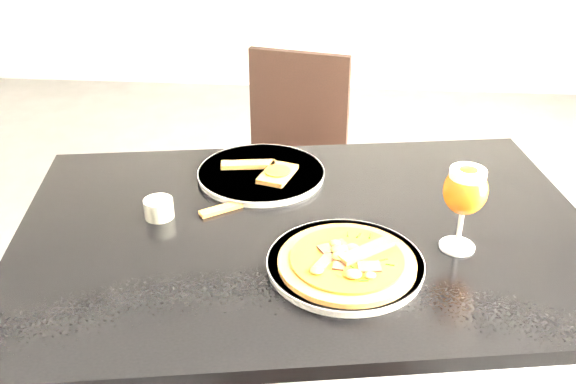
# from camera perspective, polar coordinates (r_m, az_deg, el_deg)

# --- Properties ---
(dining_table) EXTENTS (1.32, 0.99, 0.75)m
(dining_table) POSITION_cam_1_polar(r_m,az_deg,el_deg) (1.39, 1.55, -6.31)
(dining_table) COLOR black
(dining_table) RESTS_ON ground
(chair_far) EXTENTS (0.45, 0.45, 0.82)m
(chair_far) POSITION_cam_1_polar(r_m,az_deg,el_deg) (2.28, 0.15, 2.68)
(chair_far) COLOR black
(chair_far) RESTS_ON ground
(plate_main) EXTENTS (0.37, 0.37, 0.02)m
(plate_main) POSITION_cam_1_polar(r_m,az_deg,el_deg) (1.22, 5.11, -6.39)
(plate_main) COLOR white
(plate_main) RESTS_ON dining_table
(pizza) EXTENTS (0.26, 0.26, 0.03)m
(pizza) POSITION_cam_1_polar(r_m,az_deg,el_deg) (1.20, 5.29, -6.10)
(pizza) COLOR olive
(pizza) RESTS_ON plate_main
(plate_second) EXTENTS (0.36, 0.36, 0.02)m
(plate_second) POSITION_cam_1_polar(r_m,az_deg,el_deg) (1.54, -2.40, 1.65)
(plate_second) COLOR white
(plate_second) RESTS_ON dining_table
(crust_scraps) EXTENTS (0.19, 0.13, 0.02)m
(crust_scraps) POSITION_cam_1_polar(r_m,az_deg,el_deg) (1.52, -1.83, 1.93)
(crust_scraps) COLOR olive
(crust_scraps) RESTS_ON plate_second
(loose_crust) EXTENTS (0.10, 0.08, 0.01)m
(loose_crust) POSITION_cam_1_polar(r_m,az_deg,el_deg) (1.41, -5.83, -1.47)
(loose_crust) COLOR olive
(loose_crust) RESTS_ON dining_table
(sauce_cup) EXTENTS (0.06, 0.06, 0.04)m
(sauce_cup) POSITION_cam_1_polar(r_m,az_deg,el_deg) (1.39, -11.42, -1.36)
(sauce_cup) COLOR #BAB9A7
(sauce_cup) RESTS_ON dining_table
(beer_glass) EXTENTS (0.08, 0.08, 0.18)m
(beer_glass) POSITION_cam_1_polar(r_m,az_deg,el_deg) (1.26, 15.49, 0.08)
(beer_glass) COLOR silver
(beer_glass) RESTS_ON dining_table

